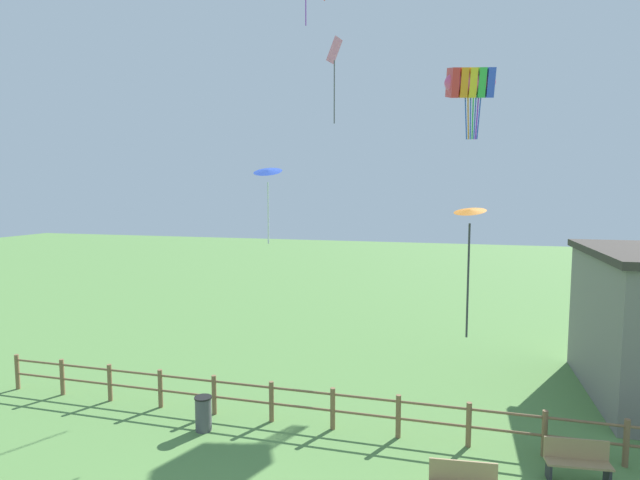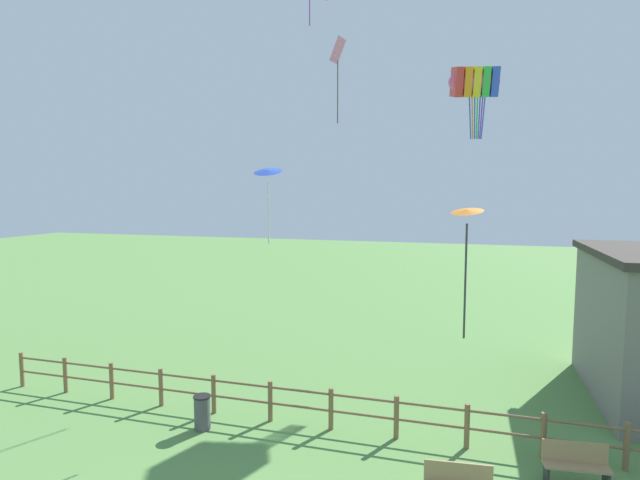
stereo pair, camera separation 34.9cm
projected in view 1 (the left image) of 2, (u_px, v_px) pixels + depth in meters
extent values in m
cylinder|color=brown|center=(17.00, 372.00, 16.79)|extent=(0.14, 0.14, 1.19)
cylinder|color=brown|center=(62.00, 377.00, 16.32)|extent=(0.14, 0.14, 1.19)
cylinder|color=brown|center=(110.00, 383.00, 15.84)|extent=(0.14, 0.14, 1.19)
cylinder|color=brown|center=(160.00, 389.00, 15.36)|extent=(0.14, 0.14, 1.19)
cylinder|color=brown|center=(214.00, 395.00, 14.89)|extent=(0.14, 0.14, 1.19)
cylinder|color=brown|center=(271.00, 402.00, 14.41)|extent=(0.14, 0.14, 1.19)
cylinder|color=brown|center=(333.00, 409.00, 13.93)|extent=(0.14, 0.14, 1.19)
cylinder|color=brown|center=(398.00, 416.00, 13.46)|extent=(0.14, 0.14, 1.19)
cylinder|color=brown|center=(469.00, 425.00, 12.98)|extent=(0.14, 0.14, 1.19)
cylinder|color=brown|center=(544.00, 433.00, 12.51)|extent=(0.14, 0.14, 1.19)
cylinder|color=brown|center=(626.00, 443.00, 12.03)|extent=(0.14, 0.14, 1.19)
cylinder|color=brown|center=(302.00, 391.00, 14.13)|extent=(20.07, 0.07, 0.07)
cylinder|color=brown|center=(302.00, 407.00, 14.18)|extent=(20.07, 0.07, 0.07)
cube|color=#9E7F56|center=(463.00, 471.00, 10.59)|extent=(1.41, 0.18, 0.48)
cube|color=#9E7F56|center=(578.00, 464.00, 11.38)|extent=(1.45, 0.54, 0.05)
cube|color=#9E7F56|center=(576.00, 449.00, 11.53)|extent=(1.41, 0.18, 0.48)
cube|color=#2D2D33|center=(549.00, 471.00, 11.51)|extent=(0.10, 0.36, 0.42)
cube|color=#2D2D33|center=(607.00, 476.00, 11.30)|extent=(0.10, 0.36, 0.42)
cylinder|color=#4C4C51|center=(203.00, 414.00, 13.88)|extent=(0.45, 0.45, 0.92)
cylinder|color=black|center=(203.00, 398.00, 13.84)|extent=(0.49, 0.49, 0.04)
ellipsoid|color=#E54C8C|center=(470.00, 83.00, 21.32)|extent=(2.44, 1.89, 1.42)
cube|color=red|center=(453.00, 83.00, 21.34)|extent=(0.63, 1.48, 1.45)
cube|color=orange|center=(461.00, 83.00, 21.33)|extent=(0.63, 1.48, 1.45)
cube|color=yellow|center=(470.00, 83.00, 21.32)|extent=(0.63, 1.48, 1.45)
cube|color=green|center=(479.00, 83.00, 21.31)|extent=(0.63, 1.48, 1.45)
cube|color=blue|center=(487.00, 82.00, 21.30)|extent=(0.63, 1.48, 1.45)
cylinder|color=blue|center=(466.00, 117.00, 21.31)|extent=(0.18, 0.31, 1.86)
cylinder|color=orange|center=(468.00, 117.00, 21.28)|extent=(0.14, 0.32, 1.86)
cylinder|color=blue|center=(470.00, 117.00, 21.26)|extent=(0.10, 0.32, 1.86)
cylinder|color=green|center=(473.00, 117.00, 21.24)|extent=(0.05, 0.32, 1.86)
cylinder|color=blue|center=(475.00, 117.00, 21.22)|extent=(0.10, 0.32, 1.86)
cylinder|color=purple|center=(477.00, 117.00, 21.21)|extent=(0.14, 0.32, 1.86)
cylinder|color=blue|center=(479.00, 117.00, 21.21)|extent=(0.18, 0.31, 1.86)
cone|color=orange|center=(470.00, 210.00, 11.72)|extent=(1.00, 0.99, 0.22)
cylinder|color=#333338|center=(468.00, 281.00, 11.88)|extent=(0.05, 0.05, 2.75)
cube|color=pink|center=(334.00, 50.00, 21.42)|extent=(0.58, 0.83, 0.98)
cylinder|color=#4C4C51|center=(334.00, 92.00, 21.59)|extent=(0.05, 0.05, 2.67)
cone|color=blue|center=(268.00, 171.00, 15.48)|extent=(0.95, 0.93, 0.35)
cylinder|color=silver|center=(268.00, 213.00, 15.61)|extent=(0.05, 0.05, 1.92)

